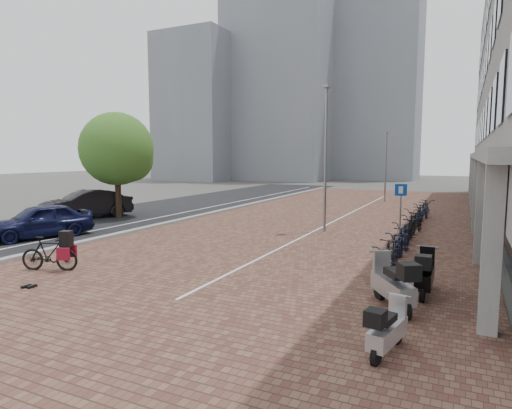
# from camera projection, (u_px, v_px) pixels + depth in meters

# --- Properties ---
(ground) EXTENTS (140.00, 140.00, 0.00)m
(ground) POSITION_uv_depth(u_px,v_px,m) (176.00, 263.00, 14.05)
(ground) COLOR #474442
(ground) RESTS_ON ground
(plaza_brick) EXTENTS (14.50, 42.00, 0.04)m
(plaza_brick) POSITION_uv_depth(u_px,v_px,m) (336.00, 219.00, 23.94)
(plaza_brick) COLOR brown
(plaza_brick) RESTS_ON ground
(street_asphalt) EXTENTS (8.00, 50.00, 0.03)m
(street_asphalt) POSITION_uv_depth(u_px,v_px,m) (172.00, 208.00, 28.66)
(street_asphalt) COLOR black
(street_asphalt) RESTS_ON ground
(curb) EXTENTS (0.35, 42.00, 0.14)m
(curb) POSITION_uv_depth(u_px,v_px,m) (224.00, 210.00, 26.98)
(curb) COLOR gray
(curb) RESTS_ON ground
(lane_line) EXTENTS (0.12, 44.00, 0.00)m
(lane_line) POSITION_uv_depth(u_px,v_px,m) (198.00, 210.00, 27.80)
(lane_line) COLOR white
(lane_line) RESTS_ON street_asphalt
(parking_line) EXTENTS (0.10, 30.00, 0.00)m
(parking_line) POSITION_uv_depth(u_px,v_px,m) (340.00, 218.00, 23.85)
(parking_line) COLOR white
(parking_line) RESTS_ON plaza_brick
(bg_towers) EXTENTS (33.00, 23.00, 32.00)m
(bg_towers) POSITION_uv_depth(u_px,v_px,m) (295.00, 82.00, 62.50)
(bg_towers) COLOR gray
(bg_towers) RESTS_ON ground
(car_navy) EXTENTS (3.05, 4.54, 1.44)m
(car_navy) POSITION_uv_depth(u_px,v_px,m) (39.00, 221.00, 18.32)
(car_navy) COLOR black
(car_navy) RESTS_ON ground
(car_dark) EXTENTS (3.52, 5.07, 1.58)m
(car_dark) POSITION_uv_depth(u_px,v_px,m) (86.00, 204.00, 24.04)
(car_dark) COLOR black
(car_dark) RESTS_ON ground
(hero_bike) EXTENTS (1.80, 1.09, 1.23)m
(hero_bike) POSITION_uv_depth(u_px,v_px,m) (49.00, 253.00, 13.07)
(hero_bike) COLOR black
(hero_bike) RESTS_ON ground
(shoes) EXTENTS (0.35, 0.30, 0.09)m
(shoes) POSITION_uv_depth(u_px,v_px,m) (28.00, 287.00, 11.35)
(shoes) COLOR black
(shoes) RESTS_ON ground
(scooter_front) EXTENTS (0.72, 1.49, 0.98)m
(scooter_front) POSITION_uv_depth(u_px,v_px,m) (388.00, 328.00, 7.54)
(scooter_front) COLOR #B6B6BB
(scooter_front) RESTS_ON ground
(scooter_mid) EXTENTS (0.53, 1.69, 1.16)m
(scooter_mid) POSITION_uv_depth(u_px,v_px,m) (425.00, 273.00, 10.75)
(scooter_mid) COLOR black
(scooter_mid) RESTS_ON ground
(scooter_back) EXTENTS (1.47, 1.84, 1.25)m
(scooter_back) POSITION_uv_depth(u_px,v_px,m) (393.00, 283.00, 9.75)
(scooter_back) COLOR gray
(scooter_back) RESTS_ON ground
(parking_sign) EXTENTS (0.47, 0.20, 2.30)m
(parking_sign) POSITION_uv_depth(u_px,v_px,m) (400.00, 203.00, 17.80)
(parking_sign) COLOR slate
(parking_sign) RESTS_ON ground
(lamp_near) EXTENTS (0.12, 0.12, 6.46)m
(lamp_near) POSITION_uv_depth(u_px,v_px,m) (325.00, 161.00, 19.45)
(lamp_near) COLOR slate
(lamp_near) RESTS_ON ground
(lamp_far) EXTENTS (0.12, 0.12, 5.21)m
(lamp_far) POSITION_uv_depth(u_px,v_px,m) (386.00, 167.00, 32.33)
(lamp_far) COLOR gray
(lamp_far) RESTS_ON ground
(street_tree) EXTENTS (3.99, 3.99, 5.81)m
(street_tree) POSITION_uv_depth(u_px,v_px,m) (119.00, 151.00, 23.96)
(street_tree) COLOR #382619
(street_tree) RESTS_ON ground
(bike_row) EXTENTS (1.10, 15.82, 1.05)m
(bike_row) POSITION_uv_depth(u_px,v_px,m) (412.00, 226.00, 18.34)
(bike_row) COLOR #222228
(bike_row) RESTS_ON ground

